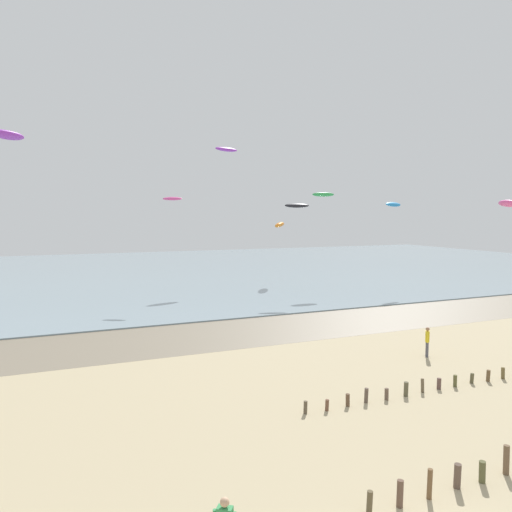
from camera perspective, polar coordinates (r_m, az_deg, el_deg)
The scene contains 13 objects.
wet_sand_strip at distance 32.88m, azimuth -7.21°, elevation -9.41°, with size 120.00×7.98×0.01m, color #7A6D59.
sea at distance 70.69m, azimuth -15.71°, elevation -1.84°, with size 160.00×70.00×0.10m, color #7F939E.
groyne_near at distance 17.91m, azimuth 26.78°, elevation -21.14°, with size 9.54×0.31×0.93m.
groyne_mid at distance 25.32m, azimuth 22.44°, elevation -13.49°, with size 15.33×0.36×0.65m.
person_left_flank at distance 29.66m, azimuth 19.55°, elevation -9.42°, with size 0.40×0.45×1.71m.
kite_aloft_0 at distance 46.85m, azimuth -9.83°, elevation 6.68°, with size 1.88×0.60×0.30m, color #E54C99.
kite_aloft_1 at distance 60.10m, azimuth -3.52°, elevation 12.45°, with size 3.20×1.02×0.51m, color purple.
kite_aloft_2 at distance 57.60m, azimuth 2.78°, elevation 3.70°, with size 3.40×1.09×0.54m, color orange.
kite_aloft_5 at distance 40.18m, azimuth -27.35°, elevation 12.58°, with size 3.30×1.06×0.53m, color purple.
kite_aloft_6 at distance 48.29m, azimuth 4.84°, elevation 5.96°, with size 2.43×0.78×0.39m, color black.
kite_aloft_8 at distance 54.72m, azimuth 15.88°, elevation 5.88°, with size 2.41×0.77×0.39m, color #2384D1.
kite_aloft_9 at distance 53.66m, azimuth 7.93°, elevation 7.20°, with size 2.63×0.84×0.42m, color green.
kite_aloft_10 at distance 35.54m, azimuth 27.65°, elevation 5.51°, with size 2.29×0.73×0.37m, color #E54C99.
Camera 1 is at (-8.46, -6.76, 8.10)m, focal length 33.91 mm.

